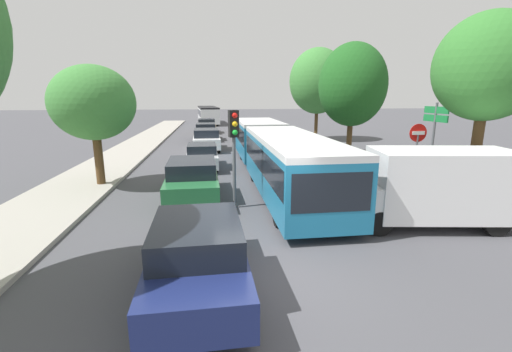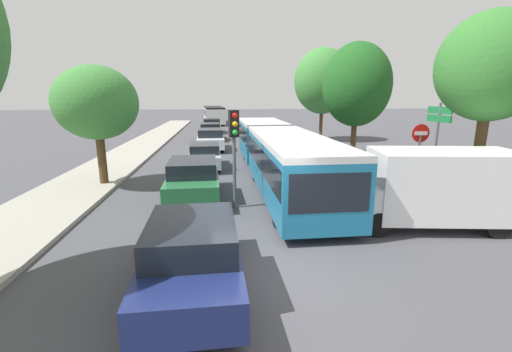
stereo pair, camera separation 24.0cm
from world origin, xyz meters
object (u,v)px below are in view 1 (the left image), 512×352
Objects in this scene: white_van at (434,185)px; queued_car_navy at (198,255)px; queued_car_tan at (207,126)px; tree_right_mid at (354,87)px; no_entry_sign at (417,148)px; traffic_light at (234,137)px; tree_left_mid at (93,103)px; tree_right_far at (318,83)px; queued_car_black at (206,132)px; direction_sign_post at (434,128)px; queued_car_silver at (202,156)px; tree_right_near at (488,68)px; queued_car_white at (207,139)px; city_bus_rear at (208,114)px; queued_car_green at (193,179)px; articulated_bus at (274,149)px.

queued_car_navy is at bearing 29.62° from white_van.
tree_right_mid reaches higher than queued_car_tan.
no_entry_sign reaches higher than queued_car_tan.
tree_left_mid is (-5.59, 3.65, 1.07)m from traffic_light.
tree_right_far reaches higher than no_entry_sign.
tree_right_far is (8.53, 18.20, 2.49)m from traffic_light.
tree_right_mid is (9.55, -9.77, 3.65)m from queued_car_black.
white_van is at bearing -22.79° from no_entry_sign.
queued_car_navy is 17.98m from tree_right_mid.
direction_sign_post reaches higher than queued_car_black.
tree_right_far is (9.84, 11.15, 4.30)m from queued_car_silver.
tree_left_mid is 0.78× the size of tree_right_near.
queued_car_tan is at bearing -68.05° from white_van.
queued_car_black is (-0.15, 5.90, -0.02)m from queued_car_white.
queued_car_tan is 0.67× the size of tree_right_near.
no_entry_sign is 0.43× the size of tree_right_near.
queued_car_navy is at bearing -25.27° from traffic_light.
tree_left_mid is at bearing -12.25° from direction_sign_post.
city_bus_rear is 12.95m from queued_car_tan.
queued_car_white is at bearing 123.25° from tree_right_near.
tree_right_near reaches higher than queued_car_green.
queued_car_silver is (-0.01, -31.80, -0.70)m from city_bus_rear.
queued_car_silver is 11.29m from direction_sign_post.
white_van reaches higher than queued_car_silver.
direction_sign_post is at bearing -142.64° from queued_car_white.
tree_right_mid is at bearing -113.77° from queued_car_white.
tree_left_mid reaches higher than queued_car_black.
queued_car_tan is (-0.25, 31.08, 0.01)m from queued_car_navy.
queued_car_green is 0.68× the size of tree_right_near.
city_bus_rear is 35.53m from tree_left_mid.
city_bus_rear is at bearing -174.75° from articulated_bus.
direction_sign_post is (9.76, -24.23, 1.79)m from queued_car_tan.
queued_car_white is at bearing 66.13° from tree_left_mid.
queued_car_black is 0.67× the size of tree_right_near.
articulated_bus is 3.60× the size of queued_car_white.
queued_car_silver is 7.40m from traffic_light.
tree_right_far is at bearing 175.53° from no_entry_sign.
queued_car_white is (-3.34, 9.20, -0.60)m from articulated_bus.
tree_right_near is 0.92× the size of tree_right_mid.
queued_car_green is at bearing -18.67° from white_van.
tree_right_far reaches higher than queued_car_white.
articulated_bus is at bearing -20.09° from queued_car_navy.
queued_car_navy is at bearing -54.22° from no_entry_sign.
queued_car_black is 20.43m from direction_sign_post.
white_van is (7.35, -3.66, 0.46)m from queued_car_green.
direction_sign_post is 0.70× the size of tree_left_mid.
tree_left_mid is 0.72× the size of tree_right_mid.
tree_right_near is (1.18, -1.62, 2.87)m from no_entry_sign.
queued_car_tan is 0.84× the size of white_van.
queued_car_silver is 1.39× the size of no_entry_sign.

